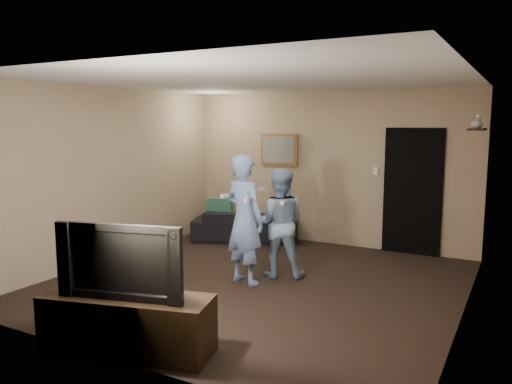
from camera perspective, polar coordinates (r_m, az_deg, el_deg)
The scene contains 19 objects.
ground at distance 6.65m, azimuth 0.14°, elevation -10.28°, with size 5.00×5.00×0.00m, color black.
ceiling at distance 6.34m, azimuth 0.14°, elevation 12.64°, with size 5.00×5.00×0.04m, color silver.
wall_back at distance 8.63m, azimuth 8.10°, elevation 2.68°, with size 5.00×0.04×2.60m, color tan.
wall_front at distance 4.36m, azimuth -15.77°, elevation -2.66°, with size 5.00×0.04×2.60m, color tan.
wall_left at distance 7.87m, azimuth -16.08°, elevation 1.94°, with size 0.04×5.00×2.60m, color tan.
wall_right at distance 5.63m, azimuth 23.10°, elevation -0.67°, with size 0.04×5.00×2.60m, color tan.
sofa at distance 8.89m, azimuth -1.20°, elevation -3.81°, with size 1.84×0.72×0.54m, color black.
throw_pillow at distance 9.13m, azimuth -4.20°, elevation -2.17°, with size 0.47×0.15×0.47m, color #1C5441.
painting_frame at distance 8.94m, azimuth 2.66°, elevation 4.85°, with size 0.72×0.05×0.57m, color olive.
painting_canvas at distance 8.92m, azimuth 2.59°, elevation 4.85°, with size 0.62×0.01×0.47m, color slate.
doorway at distance 8.24m, azimuth 17.46°, elevation 0.04°, with size 0.90×0.06×2.00m, color black.
light_switch at distance 8.35m, azimuth 13.51°, elevation 2.36°, with size 0.08×0.02×0.12m, color silver.
wall_shelf at distance 7.38m, azimuth 23.96°, elevation 6.56°, with size 0.20×0.60×0.03m, color black.
shelf_vase at distance 7.30m, azimuth 23.94°, elevation 7.28°, with size 0.15×0.15×0.15m, color silver.
shelf_figurine at distance 7.48m, azimuth 24.07°, elevation 7.37°, with size 0.06×0.06×0.18m, color silver.
tv_console at distance 4.84m, azimuth -14.47°, elevation -14.52°, with size 1.56×0.50×0.56m, color black.
television at distance 4.64m, azimuth -14.73°, elevation -7.43°, with size 1.19×0.16×0.68m, color black.
wii_player_left at distance 6.43m, azimuth -1.31°, elevation -3.16°, with size 0.71×0.57×1.68m.
wii_player_right at distance 6.74m, azimuth 2.67°, elevation -3.56°, with size 0.87×0.78×1.47m.
Camera 1 is at (3.02, -5.55, 2.08)m, focal length 35.00 mm.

